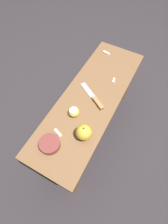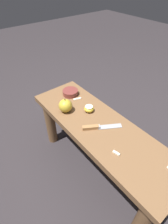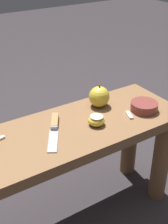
{
  "view_description": "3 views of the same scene",
  "coord_description": "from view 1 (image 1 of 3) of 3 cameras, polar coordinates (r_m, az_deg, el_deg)",
  "views": [
    {
      "loc": [
        -0.56,
        -0.26,
        1.32
      ],
      "look_at": [
        -0.12,
        -0.02,
        0.49
      ],
      "focal_mm": 28.0,
      "sensor_mm": 36.0,
      "label": 1
    },
    {
      "loc": [
        0.5,
        -0.52,
        1.18
      ],
      "look_at": [
        -0.12,
        -0.02,
        0.49
      ],
      "focal_mm": 28.0,
      "sensor_mm": 36.0,
      "label": 2
    },
    {
      "loc": [
        0.43,
        0.83,
        1.07
      ],
      "look_at": [
        -0.12,
        -0.02,
        0.49
      ],
      "focal_mm": 50.0,
      "sensor_mm": 36.0,
      "label": 3
    }
  ],
  "objects": [
    {
      "name": "apple_slice_center",
      "position": [
        1.16,
        9.66,
        10.18
      ],
      "size": [
        0.04,
        0.02,
        0.01
      ],
      "color": "silver",
      "rests_on": "wooden_bench"
    },
    {
      "name": "apple_cut",
      "position": [
        0.99,
        -3.35,
        0.05
      ],
      "size": [
        0.06,
        0.06,
        0.04
      ],
      "color": "gold",
      "rests_on": "wooden_bench"
    },
    {
      "name": "knife",
      "position": [
        1.05,
        3.62,
        4.17
      ],
      "size": [
        0.14,
        0.21,
        0.02
      ],
      "rotation": [
        0.0,
        0.0,
        1.03
      ],
      "color": "#9EA0A5",
      "rests_on": "wooden_bench"
    },
    {
      "name": "apple_slice_near_knife",
      "position": [
        1.34,
        7.33,
        18.63
      ],
      "size": [
        0.02,
        0.05,
        0.01
      ],
      "color": "silver",
      "rests_on": "wooden_bench"
    },
    {
      "name": "wooden_bench",
      "position": [
        1.16,
        2.05,
        1.36
      ],
      "size": [
        1.01,
        0.33,
        0.45
      ],
      "color": "brown",
      "rests_on": "ground_plane"
    },
    {
      "name": "bowl",
      "position": [
        0.92,
        -11.14,
        -10.2
      ],
      "size": [
        0.11,
        0.11,
        0.04
      ],
      "color": "brown",
      "rests_on": "wooden_bench"
    },
    {
      "name": "ground_plane",
      "position": [
        1.46,
        1.63,
        -5.77
      ],
      "size": [
        8.0,
        8.0,
        0.0
      ],
      "primitive_type": "plane",
      "color": "#2D282B"
    },
    {
      "name": "apple_whole",
      "position": [
        0.9,
        -0.06,
        -6.65
      ],
      "size": [
        0.09,
        0.09,
        0.1
      ],
      "color": "gold",
      "rests_on": "wooden_bench"
    },
    {
      "name": "apple_slice_near_bowl",
      "position": [
        0.95,
        -8.52,
        -6.65
      ],
      "size": [
        0.03,
        0.06,
        0.01
      ],
      "color": "silver",
      "rests_on": "wooden_bench"
    }
  ]
}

